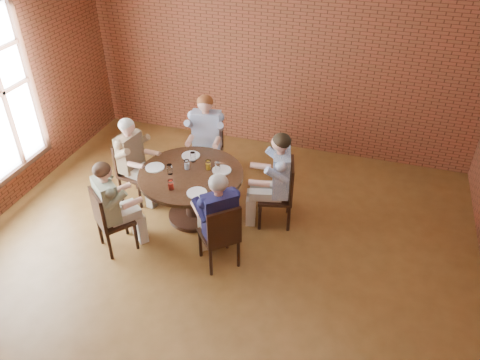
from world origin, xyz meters
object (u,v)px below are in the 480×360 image
(dining_table, at_px, (192,187))
(chair_b, at_px, (208,146))
(diner_c, at_px, (134,161))
(diner_d, at_px, (113,207))
(diner_a, at_px, (276,180))
(diner_e, at_px, (218,220))
(chair_c, at_px, (131,168))
(chair_d, at_px, (108,218))
(smartphone, at_px, (215,183))
(chair_e, at_px, (221,234))
(chair_a, at_px, (282,191))
(diner_b, at_px, (206,139))

(dining_table, relative_size, chair_b, 1.47)
(diner_c, xyz_separation_m, diner_d, (0.26, -1.04, -0.00))
(diner_c, height_order, diner_d, diner_c)
(dining_table, bearing_deg, diner_c, 169.61)
(diner_d, bearing_deg, diner_a, -109.13)
(diner_d, xyz_separation_m, diner_e, (1.35, 0.14, 0.01))
(diner_c, distance_m, diner_d, 1.07)
(diner_e, bearing_deg, chair_b, -107.34)
(chair_c, bearing_deg, chair_d, -155.08)
(smartphone, bearing_deg, chair_c, -172.35)
(dining_table, bearing_deg, chair_b, 99.68)
(chair_c, xyz_separation_m, diner_c, (0.08, -0.01, 0.15))
(chair_d, xyz_separation_m, diner_d, (0.05, 0.06, 0.15))
(chair_c, relative_size, chair_e, 0.99)
(chair_e, height_order, smartphone, chair_e)
(dining_table, height_order, diner_d, diner_d)
(diner_e, bearing_deg, chair_a, -160.63)
(dining_table, relative_size, chair_d, 1.54)
(diner_b, bearing_deg, chair_c, -145.98)
(chair_e, bearing_deg, chair_c, -71.22)
(diner_b, distance_m, chair_d, 2.04)
(chair_a, xyz_separation_m, diner_d, (-1.90, -1.15, 0.13))
(diner_d, bearing_deg, chair_a, -109.90)
(chair_c, height_order, diner_d, diner_d)
(diner_d, height_order, diner_e, diner_e)
(diner_b, relative_size, chair_d, 1.51)
(chair_d, bearing_deg, diner_d, -90.00)
(chair_b, bearing_deg, diner_e, -75.04)
(chair_b, relative_size, diner_e, 0.73)
(diner_d, height_order, chair_e, diner_d)
(diner_c, bearing_deg, smartphone, -92.05)
(chair_d, distance_m, chair_e, 1.47)
(chair_d, bearing_deg, diner_b, -67.52)
(chair_d, relative_size, smartphone, 6.01)
(chair_a, height_order, diner_c, diner_c)
(diner_e, bearing_deg, diner_c, -71.19)
(diner_a, xyz_separation_m, diner_e, (-0.46, -0.99, -0.03))
(diner_c, relative_size, chair_e, 1.40)
(chair_c, bearing_deg, diner_d, -151.68)
(chair_d, bearing_deg, chair_a, -109.21)
(chair_a, relative_size, chair_e, 1.03)
(chair_d, distance_m, diner_e, 1.43)
(dining_table, relative_size, chair_a, 1.47)
(diner_b, height_order, diner_d, diner_b)
(diner_b, distance_m, diner_e, 1.93)
(chair_c, relative_size, chair_d, 1.00)
(dining_table, distance_m, diner_a, 1.16)
(diner_e, height_order, smartphone, diner_e)
(smartphone, bearing_deg, chair_a, 46.87)
(diner_b, relative_size, diner_e, 1.04)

